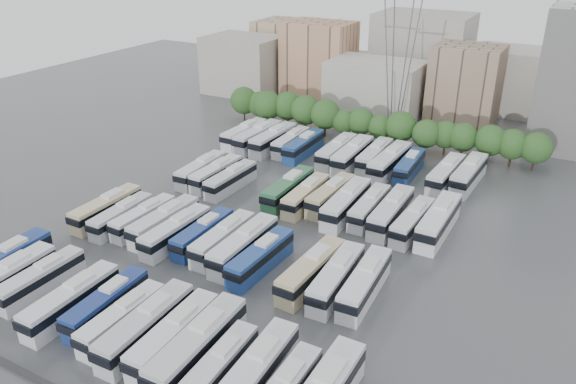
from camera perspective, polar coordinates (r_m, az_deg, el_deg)
The scene contains 50 objects.
ground at distance 77.19m, azimuth -3.21°, elevation -4.51°, with size 220.00×220.00×0.00m, color #424447.
tree_line at distance 110.87m, azimuth 7.65°, elevation 7.19°, with size 64.67×7.54×7.70m.
city_buildings at distance 138.89m, azimuth 10.14°, elevation 12.24°, with size 102.00×35.00×20.00m.
electricity_pylon at distance 113.50m, azimuth 11.36°, elevation 14.84°, with size 9.00×6.91×33.83m.
bus_r0_s0 at distance 75.90m, azimuth -26.85°, elevation -6.39°, with size 3.23×12.58×3.91m.
bus_r0_s1 at distance 72.50m, azimuth -26.67°, elevation -7.87°, with size 3.09×12.50×3.90m.
bus_r0_s2 at distance 71.17m, azimuth -23.81°, elevation -8.07°, with size 2.49×11.26×3.53m.
bus_r0_s4 at distance 65.88m, azimuth -21.15°, elevation -10.24°, with size 2.89×12.26×3.83m.
bus_r0_s5 at distance 64.44m, azimuth -17.95°, elevation -10.72°, with size 2.93×11.38×3.54m.
bus_r0_s6 at distance 61.84m, azimuth -16.48°, elevation -12.23°, with size 2.47×11.09×3.47m.
bus_r0_s7 at distance 59.83m, azimuth -14.20°, elevation -13.03°, with size 3.09×12.79×3.99m.
bus_r0_s8 at distance 58.14m, azimuth -11.48°, elevation -14.10°, with size 3.08×12.36×3.85m.
bus_r0_s9 at distance 56.33m, azimuth -9.13°, elevation -15.14°, with size 3.23×13.46×4.20m.
bus_r0_s10 at distance 54.34m, azimuth -7.10°, elevation -17.31°, with size 2.73×11.04×3.44m.
bus_r0_s11 at distance 53.21m, azimuth -3.32°, elevation -17.88°, with size 3.18×12.66×3.94m.
bus_r1_s0 at distance 84.61m, azimuth -17.96°, elevation -1.57°, with size 2.72×12.01×3.76m.
bus_r1_s1 at distance 82.09m, azimuth -16.56°, elevation -2.33°, with size 2.71×11.13×3.47m.
bus_r1_s2 at distance 80.84m, azimuth -14.46°, elevation -2.51°, with size 2.80×11.14×3.47m.
bus_r1_s3 at distance 78.70m, azimuth -12.47°, elevation -2.94°, with size 3.00×12.27×3.83m.
bus_r1_s4 at distance 75.93m, azimuth -11.32°, elevation -3.95°, with size 2.96×12.06×3.76m.
bus_r1_s5 at distance 75.12m, azimuth -8.63°, elevation -4.17°, with size 2.46×11.21×3.52m.
bus_r1_s6 at distance 73.34m, azimuth -6.61°, elevation -4.72°, with size 2.62×11.89×3.73m.
bus_r1_s7 at distance 71.37m, azimuth -4.54°, elevation -5.41°, with size 2.85×12.78×4.00m.
bus_r1_s8 at distance 69.08m, azimuth -2.81°, elevation -6.64°, with size 3.10×11.87×3.69m.
bus_r1_s10 at distance 66.42m, azimuth 2.39°, elevation -7.95°, with size 3.35×12.57×3.91m.
bus_r1_s11 at distance 65.42m, azimuth 4.93°, elevation -8.65°, with size 3.26×12.36×3.84m.
bus_r1_s12 at distance 64.88m, azimuth 7.81°, elevation -9.13°, with size 3.27×12.38×3.85m.
bus_r2_s1 at distance 94.47m, azimuth -8.82°, elevation 2.25°, with size 2.97×11.86×3.70m.
bus_r2_s2 at distance 92.81m, azimuth -7.31°, elevation 1.89°, with size 2.87×11.61×3.62m.
bus_r2_s3 at distance 90.35m, azimuth -5.83°, elevation 1.29°, with size 2.90×11.56×3.60m.
bus_r2_s6 at distance 86.22m, azimuth 0.01°, elevation 0.33°, with size 2.76×12.57×3.94m.
bus_r2_s7 at distance 84.43m, azimuth 1.84°, elevation -0.33°, with size 2.69×11.86×3.71m.
bus_r2_s8 at distance 84.74m, azimuth 4.35°, elevation -0.29°, with size 3.11×12.00×3.74m.
bus_r2_s9 at distance 81.99m, azimuth 5.93°, elevation -1.12°, with size 3.11×13.19×4.12m.
bus_r2_s10 at distance 81.79m, azimuth 8.26°, elevation -1.52°, with size 2.73×11.63×3.64m.
bus_r2_s11 at distance 80.46m, azimuth 10.43°, elevation -2.00°, with size 2.94×12.93×4.05m.
bus_r2_s12 at distance 78.95m, azimuth 12.54°, elevation -2.92°, with size 3.10×11.74×3.65m.
bus_r2_s13 at distance 79.31m, azimuth 15.05°, elevation -2.85°, with size 3.01×13.43×4.21m.
bus_r3_s0 at distance 110.27m, azimuth -4.46°, elevation 5.93°, with size 3.10×12.48×3.89m.
bus_r3_s1 at distance 108.25m, azimuth -3.07°, elevation 5.66°, with size 3.51×13.31×4.14m.
bus_r3_s2 at distance 106.64m, azimuth -1.51°, elevation 5.38°, with size 3.19×13.18×4.11m.
bus_r3_s3 at distance 105.90m, azimuth 0.29°, elevation 5.11°, with size 2.82×11.67×3.64m.
bus_r3_s4 at distance 103.69m, azimuth 1.59°, elevation 4.71°, with size 2.69×12.26×3.84m.
bus_r3_s6 at distance 101.22m, azimuth 4.95°, elevation 4.14°, with size 2.89×12.78×4.00m.
bus_r3_s7 at distance 99.63m, azimuth 6.55°, elevation 3.78°, with size 3.08×13.41×4.20m.
bus_r3_s8 at distance 99.86m, azimuth 8.79°, elevation 3.62°, with size 3.03×12.65×3.95m.
bus_r3_s9 at distance 97.40m, azimuth 10.30°, elevation 3.04°, with size 3.46×13.75×4.28m.
bus_r3_s10 at distance 97.32m, azimuth 12.24°, elevation 2.63°, with size 2.91×11.55×3.60m.
bus_r3_s12 at distance 94.96m, azimuth 15.74°, elevation 1.79°, with size 3.43×12.88×4.00m.
bus_r3_s13 at distance 95.84m, azimuth 17.88°, elevation 1.75°, with size 3.48×13.24×4.12m.
Camera 1 is at (36.12, -56.46, 38.29)m, focal length 35.00 mm.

